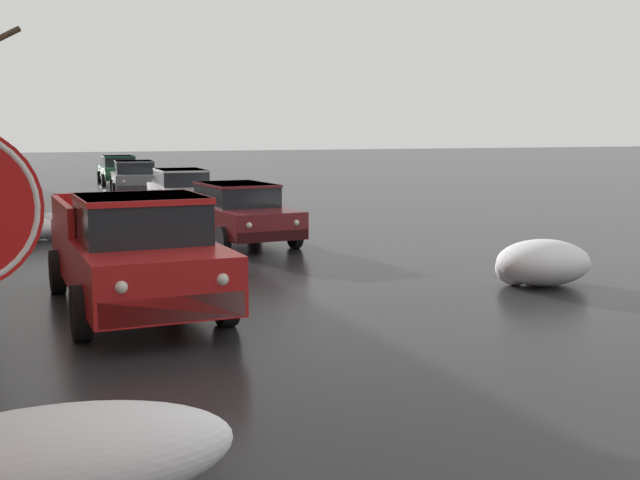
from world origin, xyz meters
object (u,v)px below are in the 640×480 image
at_px(sedan_maroon_parked_kerbside_close, 239,212).
at_px(fire_hydrant, 2,478).
at_px(sedan_grey_parked_far_down_block, 135,177).
at_px(sedan_silver_parked_kerbside_mid, 182,190).
at_px(sedan_green_queued_behind_truck, 119,169).
at_px(pickup_truck_red_approaching_near_lane, 134,251).

relative_size(sedan_maroon_parked_kerbside_close, fire_hydrant, 5.99).
distance_m(sedan_maroon_parked_kerbside_close, sedan_grey_parked_far_down_block, 15.21).
height_order(sedan_silver_parked_kerbside_mid, fire_hydrant, sedan_silver_parked_kerbside_mid).
bearing_deg(sedan_green_queued_behind_truck, pickup_truck_red_approaching_near_lane, -98.24).
xyz_separation_m(sedan_grey_parked_far_down_block, fire_hydrant, (-5.64, -27.54, -0.39)).
distance_m(pickup_truck_red_approaching_near_lane, sedan_green_queued_behind_truck, 28.62).
height_order(sedan_silver_parked_kerbside_mid, sedan_green_queued_behind_truck, same).
distance_m(sedan_maroon_parked_kerbside_close, sedan_green_queued_behind_truck, 22.21).
height_order(pickup_truck_red_approaching_near_lane, fire_hydrant, pickup_truck_red_approaching_near_lane).
bearing_deg(sedan_silver_parked_kerbside_mid, pickup_truck_red_approaching_near_lane, -105.94).
bearing_deg(sedan_green_queued_behind_truck, fire_hydrant, -99.95).
bearing_deg(pickup_truck_red_approaching_near_lane, fire_hydrant, -107.46).
bearing_deg(sedan_silver_parked_kerbside_mid, fire_hydrant, -106.43).
height_order(sedan_grey_parked_far_down_block, sedan_green_queued_behind_truck, same).
bearing_deg(fire_hydrant, sedan_silver_parked_kerbside_mid, 73.57).
height_order(sedan_maroon_parked_kerbside_close, fire_hydrant, sedan_maroon_parked_kerbside_close).
relative_size(sedan_maroon_parked_kerbside_close, sedan_grey_parked_far_down_block, 1.05).
bearing_deg(pickup_truck_red_approaching_near_lane, sedan_grey_parked_far_down_block, 80.20).
relative_size(sedan_maroon_parked_kerbside_close, sedan_green_queued_behind_truck, 0.94).
distance_m(sedan_maroon_parked_kerbside_close, fire_hydrant, 13.49).
relative_size(pickup_truck_red_approaching_near_lane, sedan_maroon_parked_kerbside_close, 1.27).
height_order(sedan_maroon_parked_kerbside_close, sedan_grey_parked_far_down_block, same).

